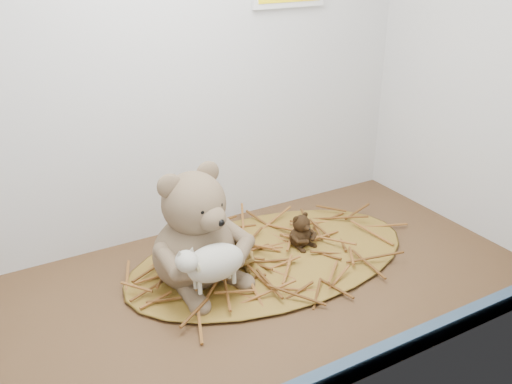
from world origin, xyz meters
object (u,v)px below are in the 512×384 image
main_teddy (193,228)px  mini_teddy_brown (301,229)px  toy_lamb (214,263)px  mini_teddy_tan (239,249)px

main_teddy → mini_teddy_brown: (25.24, 0.54, -7.23)cm
toy_lamb → mini_teddy_tan: 13.59cm
main_teddy → mini_teddy_brown: 26.26cm
mini_teddy_tan → mini_teddy_brown: mini_teddy_brown is taller
toy_lamb → mini_teddy_tan: bearing=41.1°
mini_teddy_tan → main_teddy: bearing=-154.2°
main_teddy → toy_lamb: 9.32cm
main_teddy → mini_teddy_tan: bearing=-15.6°
toy_lamb → mini_teddy_brown: (25.24, 9.37, -4.26)cm
mini_teddy_brown → main_teddy: bearing=170.3°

